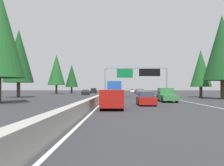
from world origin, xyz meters
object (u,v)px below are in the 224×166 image
at_px(box_truck_distant_b, 117,89).
at_px(conifer_left_far, 72,76).
at_px(minivan_mid_left, 112,98).
at_px(sedan_mid_right, 137,91).
at_px(oncoming_near, 94,91).
at_px(conifer_right_near, 222,48).
at_px(sedan_mid_center, 132,91).
at_px(sign_gantry_overhead, 137,73).
at_px(bus_near_right, 115,89).
at_px(conifer_left_near, 19,56).
at_px(conifer_left_mid, 56,70).
at_px(conifer_right_mid, 201,68).
at_px(sedan_far_center, 146,99).
at_px(pickup_far_left, 166,95).
at_px(minivan_distant_a, 140,91).
at_px(oncoming_far, 85,92).

height_order(box_truck_distant_b, conifer_left_far, conifer_left_far).
xyz_separation_m(minivan_mid_left, sedan_mid_right, (65.20, -7.51, -0.27)).
bearing_deg(oncoming_near, conifer_right_near, 29.02).
height_order(sedan_mid_center, oncoming_near, oncoming_near).
xyz_separation_m(sign_gantry_overhead, oncoming_near, (41.16, 12.68, -4.04)).
bearing_deg(bus_near_right, oncoming_near, 11.42).
bearing_deg(conifer_left_far, sedan_mid_center, -36.45).
relative_size(sign_gantry_overhead, conifer_left_near, 0.93).
height_order(conifer_left_near, conifer_left_mid, conifer_left_near).
height_order(minivan_mid_left, conifer_right_mid, conifer_right_mid).
bearing_deg(minivan_mid_left, sign_gantry_overhead, -8.98).
relative_size(sedan_far_center, conifer_right_mid, 0.45).
relative_size(sign_gantry_overhead, minivan_mid_left, 2.54).
bearing_deg(sign_gantry_overhead, pickup_far_left, -169.74).
bearing_deg(sedan_mid_right, minivan_distant_a, 179.14).
height_order(conifer_right_near, conifer_right_mid, conifer_right_near).
bearing_deg(conifer_left_far, conifer_right_mid, -136.64).
bearing_deg(sedan_mid_right, box_truck_distant_b, 13.55).
height_order(minivan_distant_a, conifer_left_mid, conifer_left_mid).
distance_m(minivan_distant_a, conifer_left_mid, 29.13).
height_order(minivan_mid_left, box_truck_distant_b, box_truck_distant_b).
distance_m(sign_gantry_overhead, conifer_right_mid, 13.41).
xyz_separation_m(sedan_far_center, conifer_left_mid, (55.18, 23.55, 7.33)).
xyz_separation_m(oncoming_near, conifer_left_mid, (-8.47, 11.67, 7.10)).
bearing_deg(oncoming_near, conifer_left_mid, -54.02).
distance_m(pickup_far_left, box_truck_distant_b, 84.07).
xyz_separation_m(box_truck_distant_b, minivan_distant_a, (-42.78, -7.17, -0.66)).
distance_m(minivan_mid_left, oncoming_near, 69.05).
xyz_separation_m(sign_gantry_overhead, conifer_left_mid, (32.69, 24.34, 3.06)).
relative_size(oncoming_near, conifer_right_mid, 0.58).
distance_m(bus_near_right, minivan_distant_a, 26.39).
bearing_deg(conifer_right_near, bus_near_right, 68.64).
distance_m(oncoming_far, conifer_right_near, 36.90).
bearing_deg(conifer_left_far, sedan_mid_right, -87.79).
xyz_separation_m(sedan_mid_center, box_truck_distant_b, (0.27, 7.18, 0.93)).
relative_size(pickup_far_left, conifer_left_far, 0.55).
xyz_separation_m(minivan_mid_left, sedan_far_center, (4.89, -3.53, -0.27)).
bearing_deg(oncoming_near, conifer_left_far, -59.96).
height_order(sedan_far_center, pickup_far_left, pickup_far_left).
relative_size(sedan_mid_right, conifer_left_far, 0.43).
distance_m(sedan_far_center, bus_near_right, 23.06).
distance_m(minivan_mid_left, sedan_far_center, 6.04).
bearing_deg(conifer_left_far, conifer_left_near, 174.57).
bearing_deg(conifer_left_mid, sedan_mid_center, -37.70).
bearing_deg(minivan_mid_left, oncoming_near, 6.95).
bearing_deg(oncoming_near, pickup_far_left, 15.29).
relative_size(minivan_distant_a, conifer_right_mid, 0.51).
height_order(conifer_left_mid, conifer_left_far, conifer_left_mid).
height_order(minivan_mid_left, minivan_distant_a, same).
height_order(sign_gantry_overhead, box_truck_distant_b, sign_gantry_overhead).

